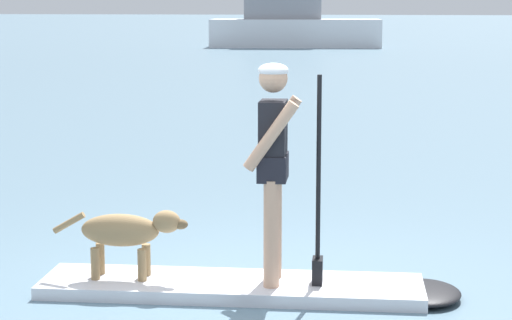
# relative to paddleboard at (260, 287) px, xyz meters

# --- Properties ---
(ground_plane) EXTENTS (400.00, 400.00, 0.00)m
(ground_plane) POSITION_rel_paddleboard_xyz_m (-0.23, -0.02, -0.05)
(ground_plane) COLOR slate
(paddleboard) EXTENTS (3.34, 1.00, 0.10)m
(paddleboard) POSITION_rel_paddleboard_xyz_m (0.00, 0.00, 0.00)
(paddleboard) COLOR silver
(paddleboard) RESTS_ON ground_plane
(person_paddler) EXTENTS (0.63, 0.51, 1.71)m
(person_paddler) POSITION_rel_paddleboard_xyz_m (0.11, 0.01, 1.04)
(person_paddler) COLOR tan
(person_paddler) RESTS_ON paddleboard
(dog) EXTENTS (1.09, 0.28, 0.55)m
(dog) POSITION_rel_paddleboard_xyz_m (-1.06, -0.10, 0.42)
(dog) COLOR #997A51
(dog) RESTS_ON paddleboard
(moored_boat_far_starboard) EXTENTS (9.29, 4.37, 4.49)m
(moored_boat_far_starboard) POSITION_rel_paddleboard_xyz_m (-6.57, 42.89, 1.38)
(moored_boat_far_starboard) COLOR white
(moored_boat_far_starboard) RESTS_ON ground_plane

